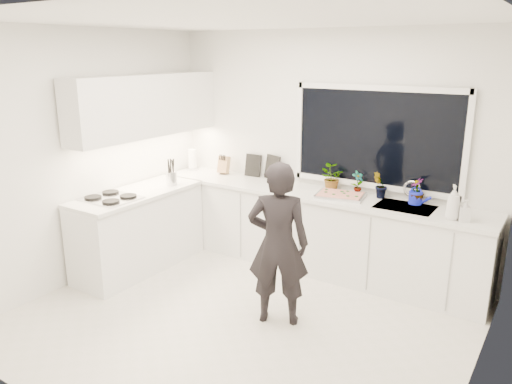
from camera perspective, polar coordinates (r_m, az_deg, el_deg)
The scene contains 25 objects.
floor at distance 4.88m, azimuth -1.78°, elevation -14.47°, with size 4.00×3.50×0.02m, color beige.
wall_back at distance 5.85m, azimuth 8.03°, elevation 4.80°, with size 4.00×0.02×2.70m, color white.
wall_left at distance 5.73m, azimuth -18.69°, elevation 3.88°, with size 0.02×3.50×2.70m, color white.
wall_right at distance 3.65m, azimuth 24.98°, elevation -3.30°, with size 0.02×3.50×2.70m, color white.
ceiling at distance 4.23m, azimuth -2.11°, elevation 19.31°, with size 4.00×3.50×0.02m, color white.
window at distance 5.56m, azimuth 13.57°, elevation 6.04°, with size 1.80×0.02×1.00m, color black.
base_cabinets_back at distance 5.83m, azimuth 6.38°, elevation -4.50°, with size 3.92×0.58×0.88m, color white.
base_cabinets_left at distance 5.94m, azimuth -13.23°, elevation -4.44°, with size 0.58×1.60×0.88m, color white.
countertop_back at distance 5.67m, azimuth 6.47°, elevation -0.17°, with size 3.94×0.62×0.04m, color silver.
countertop_left at distance 5.80m, azimuth -13.51°, elevation -0.17°, with size 0.62×1.60×0.04m, color silver.
upper_cabinets at distance 5.95m, azimuth -12.46°, elevation 9.63°, with size 0.34×2.10×0.70m, color white.
sink at distance 5.33m, azimuth 16.63°, elevation -2.14°, with size 0.58×0.42×0.14m, color silver.
faucet at distance 5.47m, azimuth 17.38°, elevation 0.01°, with size 0.03×0.03×0.22m, color silver.
stovetop at distance 5.58m, azimuth -16.27°, elevation -0.61°, with size 0.56×0.48×0.03m, color black.
person at distance 4.54m, azimuth 2.55°, elevation -5.96°, with size 0.56×0.37×1.54m, color black.
pizza_tray at distance 5.51m, azimuth 9.62°, elevation -0.41°, with size 0.51×0.37×0.03m, color silver.
pizza at distance 5.50m, azimuth 9.63°, elevation -0.24°, with size 0.46×0.33×0.01m, color red.
watering_can at distance 5.43m, azimuth 17.77°, elevation -0.63°, with size 0.14×0.14×0.13m, color #151FCA.
paper_towel_roll at distance 6.73m, azimuth -7.28°, elevation 3.64°, with size 0.11×0.11×0.26m, color white.
knife_block at distance 6.46m, azimuth -3.70°, elevation 3.06°, with size 0.13×0.10×0.22m, color #956745.
utensil_crock at distance 5.99m, azimuth -9.64°, elevation 1.56°, with size 0.13×0.13×0.16m, color #B8B9BD.
picture_frame_large at distance 6.31m, azimuth -0.33°, elevation 3.07°, with size 0.22×0.02×0.28m, color black.
picture_frame_small at distance 6.16m, azimuth 1.88°, elevation 2.84°, with size 0.25×0.02×0.30m, color black.
herb_plants at distance 5.60m, azimuth 11.53°, elevation 1.12°, with size 1.22×0.24×0.29m.
soap_bottles at distance 5.02m, azimuth 21.92°, elevation -1.35°, with size 0.26×0.17×0.33m.
Camera 1 is at (2.42, -3.45, 2.45)m, focal length 35.00 mm.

